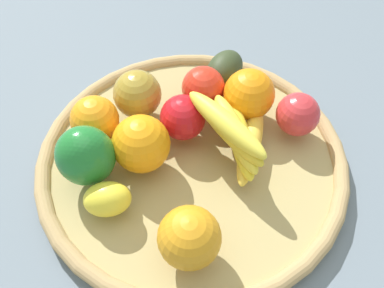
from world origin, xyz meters
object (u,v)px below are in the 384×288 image
apple_2 (137,94)px  apple_1 (183,117)px  bell_pepper (86,156)px  orange_3 (249,94)px  apple_3 (203,88)px  lemon_0 (107,199)px  banana_bunch (236,133)px  orange_1 (189,238)px  orange_2 (141,144)px  apple_0 (298,114)px  orange_0 (95,120)px  avocado (225,69)px

apple_2 → apple_1: apple_2 is taller
bell_pepper → orange_3: bearing=19.7°
apple_3 → lemon_0: bearing=73.5°
banana_bunch → orange_1: bearing=84.1°
orange_2 → bell_pepper: bell_pepper is taller
orange_2 → lemon_0: 0.09m
orange_2 → apple_0: orange_2 is taller
bell_pepper → lemon_0: bearing=-67.2°
apple_0 → orange_1: orange_1 is taller
apple_3 → orange_1: size_ratio=0.89×
banana_bunch → orange_0: bearing=7.9°
apple_1 → orange_0: size_ratio=0.95×
apple_0 → apple_1: 0.17m
apple_1 → avocado: apple_1 is taller
orange_3 → bell_pepper: bearing=44.8°
apple_3 → orange_2: bearing=69.9°
apple_3 → orange_3: (-0.07, -0.00, 0.01)m
orange_1 → avocado: size_ratio=0.96×
lemon_0 → bell_pepper: bell_pepper is taller
orange_3 → lemon_0: bearing=58.3°
orange_3 → orange_1: 0.26m
apple_2 → lemon_0: size_ratio=1.19×
apple_3 → orange_0: bearing=40.0°
banana_bunch → lemon_0: bearing=45.7°
banana_bunch → apple_2: banana_bunch is taller
lemon_0 → orange_1: size_ratio=0.81×
lemon_0 → apple_0: bearing=-135.7°
banana_bunch → avocado: 0.15m
apple_2 → avocado: (-0.11, -0.11, -0.01)m
avocado → orange_2: bearing=70.3°
apple_0 → orange_1: bearing=68.1°
avocado → orange_1: bearing=96.1°
orange_1 → apple_1: bearing=-70.4°
banana_bunch → orange_3: size_ratio=1.97×
avocado → orange_0: bearing=48.1°
lemon_0 → apple_1: (-0.06, -0.16, 0.01)m
apple_3 → apple_1: 0.07m
banana_bunch → apple_2: size_ratio=2.08×
apple_2 → apple_1: size_ratio=1.09×
apple_3 → avocado: 0.06m
apple_2 → lemon_0: 0.18m
apple_3 → banana_bunch: size_ratio=0.44×
lemon_0 → apple_1: size_ratio=0.92×
orange_2 → bell_pepper: bearing=35.6°
orange_2 → orange_1: bearing=132.3°
bell_pepper → apple_1: bearing=23.4°
orange_0 → avocado: size_ratio=0.90×
apple_2 → orange_0: bearing=58.2°
apple_2 → orange_1: orange_1 is taller
orange_3 → orange_1: (0.02, 0.26, -0.00)m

